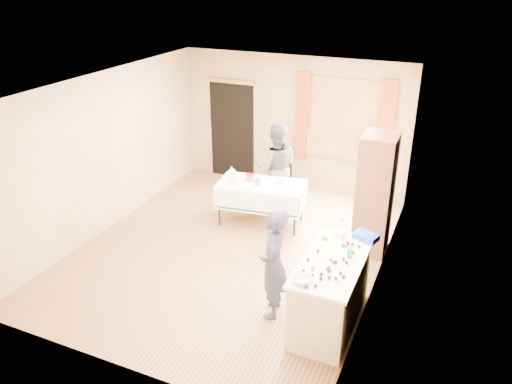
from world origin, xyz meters
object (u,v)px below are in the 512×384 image
at_px(counter, 330,292).
at_px(woman, 276,167).
at_px(girl, 273,264).
at_px(cabinet, 375,195).
at_px(chair, 280,188).
at_px(party_table, 261,199).

xyz_separation_m(counter, woman, (-1.80, 2.74, 0.35)).
bearing_deg(girl, cabinet, 144.85).
height_order(chair, girl, girl).
height_order(cabinet, counter, cabinet).
bearing_deg(counter, cabinet, 87.11).
distance_m(party_table, woman, 0.73).
xyz_separation_m(cabinet, party_table, (-1.92, 0.13, -0.50)).
bearing_deg(woman, counter, 101.87).
height_order(party_table, chair, chair).
bearing_deg(woman, girl, 89.48).
height_order(counter, girl, girl).
bearing_deg(chair, girl, -90.28).
xyz_separation_m(party_table, girl, (1.11, -2.21, 0.29)).
relative_size(counter, girl, 1.01).
bearing_deg(chair, woman, -111.04).
distance_m(counter, chair, 3.48).
relative_size(cabinet, counter, 1.26).
relative_size(cabinet, chair, 1.87).
distance_m(cabinet, girl, 2.25).
xyz_separation_m(cabinet, girl, (-0.81, -2.08, -0.20)).
bearing_deg(counter, chair, 121.09).
relative_size(party_table, woman, 0.97).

